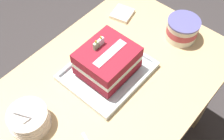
% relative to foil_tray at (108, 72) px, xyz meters
% --- Properties ---
extents(dining_table, '(0.95, 0.68, 0.69)m').
position_rel_foil_tray_xyz_m(dining_table, '(0.01, -0.04, -0.13)').
color(dining_table, tan).
rests_on(dining_table, ground_plane).
extents(foil_tray, '(0.33, 0.28, 0.02)m').
position_rel_foil_tray_xyz_m(foil_tray, '(0.00, 0.00, 0.00)').
color(foil_tray, silver).
rests_on(foil_tray, dining_table).
extents(birthday_cake, '(0.20, 0.18, 0.15)m').
position_rel_foil_tray_xyz_m(birthday_cake, '(0.00, 0.00, 0.07)').
color(birthday_cake, maroon).
rests_on(birthday_cake, foil_tray).
extents(bowl_stack, '(0.15, 0.15, 0.14)m').
position_rel_foil_tray_xyz_m(bowl_stack, '(-0.35, 0.06, 0.03)').
color(bowl_stack, silver).
rests_on(bowl_stack, dining_table).
extents(ice_cream_tub, '(0.14, 0.14, 0.10)m').
position_rel_foil_tray_xyz_m(ice_cream_tub, '(0.36, -0.11, 0.04)').
color(ice_cream_tub, silver).
rests_on(ice_cream_tub, dining_table).
extents(napkin_pile, '(0.11, 0.11, 0.02)m').
position_rel_foil_tray_xyz_m(napkin_pile, '(0.30, 0.17, 0.00)').
color(napkin_pile, silver).
rests_on(napkin_pile, dining_table).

